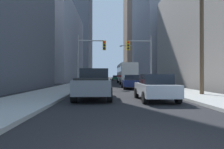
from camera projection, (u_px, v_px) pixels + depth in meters
sidewalk_left at (90, 81)px, 53.18m from camera, size 3.60×160.00×0.15m
sidewalk_right at (129, 81)px, 53.53m from camera, size 3.60×160.00×0.15m
city_bus at (126, 73)px, 34.54m from camera, size 2.67×11.51×3.40m
pickup_truck_grey at (94, 84)px, 12.38m from camera, size 2.20×5.41×1.90m
sedan_silver at (155, 87)px, 11.33m from camera, size 1.95×4.23×1.52m
sedan_navy at (131, 82)px, 21.48m from camera, size 1.97×4.27×1.52m
sedan_red at (100, 81)px, 25.78m from camera, size 1.95×4.22×1.52m
sedan_black at (103, 78)px, 48.65m from camera, size 1.95×4.24×1.52m
sedan_green at (115, 78)px, 59.26m from camera, size 1.95×4.26×1.52m
traffic_signal_near_left at (90, 53)px, 22.27m from camera, size 3.26×0.44×6.00m
traffic_signal_near_right at (141, 53)px, 22.45m from camera, size 2.88×0.44×6.00m
utility_pole_right at (202, 28)px, 13.79m from camera, size 2.20×0.28×9.04m
street_lamp_right at (130, 60)px, 38.36m from camera, size 2.67×0.32×7.50m
building_left_mid_office at (31, 45)px, 49.13m from camera, size 22.34×29.16×18.15m
building_left_far_tower at (72, 8)px, 92.76m from camera, size 18.07×23.04×66.92m
building_right_mid_block at (175, 28)px, 52.51m from camera, size 19.43×25.78×28.12m
building_right_far_highrise at (150, 0)px, 91.17m from camera, size 22.91×18.28×72.65m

